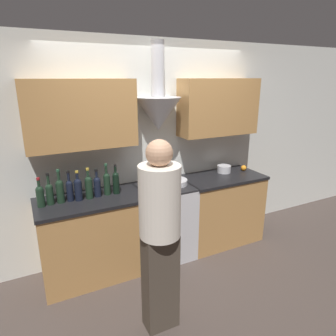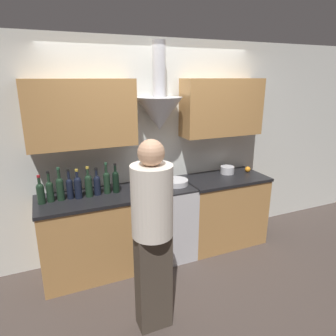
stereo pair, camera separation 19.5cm
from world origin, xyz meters
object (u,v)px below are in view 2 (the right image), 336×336
at_px(wine_bottle_5, 89,184).
at_px(stock_pot, 154,182).
at_px(wine_bottle_4, 78,186).
at_px(saucepan, 227,170).
at_px(wine_bottle_1, 50,190).
at_px(wine_bottle_2, 60,187).
at_px(wine_bottle_8, 116,180).
at_px(stove_range, 165,221).
at_px(mixing_bowl, 176,182).
at_px(wine_bottle_3, 70,187).
at_px(person_foreground_left, 152,230).
at_px(wine_bottle_6, 97,184).
at_px(wine_bottle_7, 107,181).
at_px(orange_fruit, 248,169).
at_px(wine_bottle_0, 40,192).

height_order(wine_bottle_5, stock_pot, wine_bottle_5).
distance_m(wine_bottle_4, saucepan, 1.95).
bearing_deg(wine_bottle_4, wine_bottle_1, 175.86).
xyz_separation_m(wine_bottle_2, wine_bottle_5, (0.29, -0.02, -0.00)).
bearing_deg(wine_bottle_8, stove_range, -2.54).
xyz_separation_m(mixing_bowl, saucepan, (0.81, 0.13, 0.02)).
bearing_deg(wine_bottle_2, wine_bottle_4, -7.07).
distance_m(wine_bottle_3, stock_pot, 0.93).
bearing_deg(stove_range, wine_bottle_3, 177.88).
relative_size(wine_bottle_3, wine_bottle_4, 1.01).
xyz_separation_m(wine_bottle_1, saucepan, (2.22, 0.08, -0.08)).
bearing_deg(wine_bottle_8, wine_bottle_3, 178.38).
bearing_deg(wine_bottle_1, person_foreground_left, -54.53).
xyz_separation_m(wine_bottle_2, wine_bottle_6, (0.38, -0.00, -0.02)).
relative_size(wine_bottle_3, wine_bottle_7, 0.93).
height_order(wine_bottle_3, orange_fruit, wine_bottle_3).
bearing_deg(stove_range, orange_fruit, 2.67).
xyz_separation_m(wine_bottle_4, wine_bottle_7, (0.31, 0.02, 0.01)).
xyz_separation_m(stove_range, wine_bottle_3, (-1.07, 0.04, 0.59)).
xyz_separation_m(stove_range, wine_bottle_5, (-0.88, 0.02, 0.60)).
bearing_deg(wine_bottle_6, wine_bottle_7, 2.80).
xyz_separation_m(stock_pot, orange_fruit, (1.39, 0.06, -0.02)).
relative_size(wine_bottle_4, wine_bottle_7, 0.92).
height_order(wine_bottle_0, orange_fruit, wine_bottle_0).
relative_size(wine_bottle_1, mixing_bowl, 1.13).
relative_size(wine_bottle_0, wine_bottle_2, 0.86).
relative_size(wine_bottle_0, mixing_bowl, 1.04).
distance_m(stove_range, wine_bottle_3, 1.22).
distance_m(wine_bottle_0, stock_pot, 1.22).
xyz_separation_m(wine_bottle_0, wine_bottle_3, (0.29, 0.02, 0.00)).
bearing_deg(wine_bottle_5, person_foreground_left, -71.04).
relative_size(orange_fruit, saucepan, 0.41).
bearing_deg(wine_bottle_1, wine_bottle_3, 1.61).
relative_size(wine_bottle_6, saucepan, 1.67).
xyz_separation_m(stove_range, saucepan, (0.96, 0.11, 0.51)).
xyz_separation_m(orange_fruit, person_foreground_left, (-1.77, -1.06, -0.01)).
relative_size(wine_bottle_7, person_foreground_left, 0.20).
distance_m(wine_bottle_0, wine_bottle_7, 0.68).
height_order(wine_bottle_0, wine_bottle_2, wine_bottle_2).
distance_m(wine_bottle_3, wine_bottle_7, 0.39).
bearing_deg(wine_bottle_2, stock_pot, -2.11).
xyz_separation_m(wine_bottle_5, wine_bottle_7, (0.20, 0.02, 0.00)).
bearing_deg(stock_pot, wine_bottle_0, 179.22).
bearing_deg(person_foreground_left, wine_bottle_8, 92.91).
height_order(stove_range, wine_bottle_7, wine_bottle_7).
distance_m(wine_bottle_8, orange_fruit, 1.83).
distance_m(wine_bottle_5, stock_pot, 0.74).
distance_m(wine_bottle_1, wine_bottle_3, 0.20).
bearing_deg(wine_bottle_6, person_foreground_left, -76.02).
height_order(stock_pot, mixing_bowl, stock_pot).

